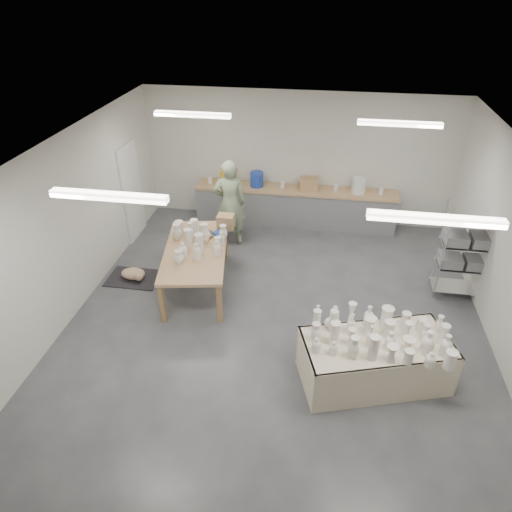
% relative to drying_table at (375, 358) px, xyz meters
% --- Properties ---
extents(room, '(8.00, 8.02, 3.00)m').
position_rel_drying_table_xyz_m(room, '(-1.67, 1.08, 1.63)').
color(room, '#424449').
rests_on(room, ground).
extents(back_counter, '(4.60, 0.60, 1.24)m').
position_rel_drying_table_xyz_m(back_counter, '(-1.57, 4.68, 0.06)').
color(back_counter, '#AE8054').
rests_on(back_counter, ground).
extents(wire_shelf, '(0.88, 0.48, 1.80)m').
position_rel_drying_table_xyz_m(wire_shelf, '(1.64, 2.40, 0.49)').
color(wire_shelf, silver).
rests_on(wire_shelf, ground).
extents(drying_table, '(2.28, 1.60, 1.10)m').
position_rel_drying_table_xyz_m(drying_table, '(0.00, 0.00, 0.00)').
color(drying_table, olive).
rests_on(drying_table, ground).
extents(work_table, '(1.46, 2.36, 1.20)m').
position_rel_drying_table_xyz_m(work_table, '(-3.12, 1.98, 0.42)').
color(work_table, '#AE8054').
rests_on(work_table, ground).
extents(rug, '(1.00, 0.70, 0.02)m').
position_rel_drying_table_xyz_m(rug, '(-4.46, 1.90, -0.41)').
color(rug, black).
rests_on(rug, ground).
extents(cat, '(0.53, 0.41, 0.20)m').
position_rel_drying_table_xyz_m(cat, '(-4.44, 1.89, -0.30)').
color(cat, white).
rests_on(cat, rug).
extents(potter, '(0.79, 0.61, 1.91)m').
position_rel_drying_table_xyz_m(potter, '(-2.87, 3.57, 0.53)').
color(potter, gray).
rests_on(potter, ground).
extents(red_stool, '(0.40, 0.40, 0.35)m').
position_rel_drying_table_xyz_m(red_stool, '(-2.87, 3.84, -0.11)').
color(red_stool, red).
rests_on(red_stool, ground).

